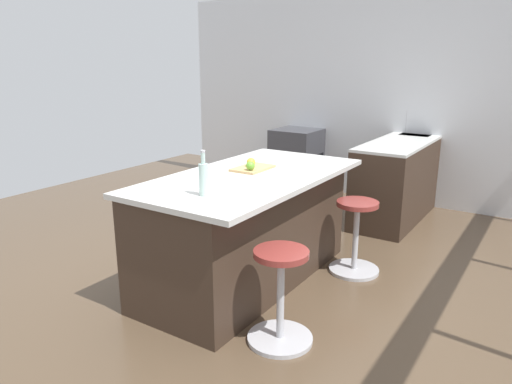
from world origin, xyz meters
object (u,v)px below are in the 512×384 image
Objects in this scene: cutting_board at (253,168)px; apple_yellow at (251,162)px; water_bottle at (204,178)px; kitchen_island at (246,227)px; stool_by_window at (356,239)px; apple_green at (250,166)px; oven_range at (297,161)px; stool_middle at (281,299)px.

cutting_board is 0.06m from apple_yellow.
water_bottle is (0.85, 0.16, 0.11)m from cutting_board.
kitchen_island is 0.91m from water_bottle.
cutting_board is (-0.16, -0.04, 0.47)m from kitchen_island.
stool_by_window is 1.64m from water_bottle.
apple_green is 0.23× the size of water_bottle.
oven_range is 2.80m from cutting_board.
stool_middle is 1.28m from cutting_board.
cutting_board is 1.15× the size of water_bottle.
apple_green reaches higher than stool_by_window.
stool_by_window is 1.15m from apple_green.
stool_by_window is at bearing 123.15° from cutting_board.
kitchen_island is 28.26× the size of apple_green.
stool_by_window is at bearing 39.44° from oven_range.
oven_range is 1.36× the size of stool_by_window.
apple_green reaches higher than cutting_board.
stool_by_window and stool_middle have the same top height.
kitchen_island is 6.60× the size of water_bottle.
stool_by_window is at bearing 121.38° from apple_yellow.
stool_middle is at bearing 26.89° from oven_range.
cutting_board is at bearing 61.01° from apple_yellow.
oven_range is at bearing -140.56° from stool_by_window.
apple_green reaches higher than stool_middle.
water_bottle reaches higher than apple_yellow.
oven_range is at bearing -161.73° from water_bottle.
apple_yellow is (2.57, 0.94, 0.54)m from oven_range.
apple_green is at bearing -134.96° from stool_middle.
oven_range is 12.14× the size of apple_yellow.
cutting_board reaches higher than stool_by_window.
apple_green is at bearing -49.58° from stool_by_window.
water_bottle is (3.43, 1.13, 0.61)m from oven_range.
water_bottle is at bearing -23.72° from stool_by_window.
cutting_board is at bearing -137.12° from stool_middle.
oven_range is 3.67m from water_bottle.
cutting_board is at bearing 20.55° from oven_range.
kitchen_island is 0.55m from apple_yellow.
kitchen_island is 0.98m from stool_middle.
apple_yellow is 0.23× the size of water_bottle.
apple_yellow is (-0.83, -0.78, 0.68)m from stool_middle.
oven_range is 0.43× the size of kitchen_island.
apple_yellow is 0.89m from water_bottle.
water_bottle is (1.34, -0.59, 0.75)m from stool_by_window.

